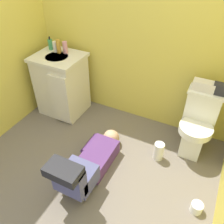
# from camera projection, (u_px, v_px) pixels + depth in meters

# --- Properties ---
(ground_plane) EXTENTS (3.03, 3.18, 0.04)m
(ground_plane) POSITION_uv_depth(u_px,v_px,m) (91.00, 170.00, 2.58)
(ground_plane) COLOR #6C6359
(wall_back) EXTENTS (2.69, 0.08, 2.40)m
(wall_back) POSITION_uv_depth(u_px,v_px,m) (137.00, 26.00, 2.62)
(wall_back) COLOR #D8C54D
(wall_back) RESTS_ON ground_plane
(toilet) EXTENTS (0.36, 0.46, 0.75)m
(toilet) POSITION_uv_depth(u_px,v_px,m) (197.00, 125.00, 2.58)
(toilet) COLOR silver
(toilet) RESTS_ON ground_plane
(vanity_cabinet) EXTENTS (0.60, 0.53, 0.82)m
(vanity_cabinet) POSITION_uv_depth(u_px,v_px,m) (62.00, 84.00, 3.14)
(vanity_cabinet) COLOR silver
(vanity_cabinet) RESTS_ON ground_plane
(faucet) EXTENTS (0.02, 0.02, 0.10)m
(faucet) POSITION_uv_depth(u_px,v_px,m) (64.00, 48.00, 2.96)
(faucet) COLOR silver
(faucet) RESTS_ON vanity_cabinet
(person_plumber) EXTENTS (0.39, 1.06, 0.52)m
(person_plumber) POSITION_uv_depth(u_px,v_px,m) (88.00, 164.00, 2.40)
(person_plumber) COLOR #512D6B
(person_plumber) RESTS_ON ground_plane
(tissue_box) EXTENTS (0.22, 0.11, 0.10)m
(tissue_box) POSITION_uv_depth(u_px,v_px,m) (204.00, 86.00, 2.39)
(tissue_box) COLOR silver
(tissue_box) RESTS_ON toilet
(toiletry_bag) EXTENTS (0.12, 0.09, 0.11)m
(toiletry_bag) POSITION_uv_depth(u_px,v_px,m) (220.00, 89.00, 2.34)
(toiletry_bag) COLOR #26262D
(toiletry_bag) RESTS_ON toilet
(soap_dispenser) EXTENTS (0.06, 0.06, 0.17)m
(soap_dispenser) POSITION_uv_depth(u_px,v_px,m) (50.00, 44.00, 3.01)
(soap_dispenser) COLOR #3A8D58
(soap_dispenser) RESTS_ON vanity_cabinet
(bottle_white) EXTENTS (0.05, 0.05, 0.13)m
(bottle_white) POSITION_uv_depth(u_px,v_px,m) (55.00, 47.00, 2.94)
(bottle_white) COLOR silver
(bottle_white) RESTS_ON vanity_cabinet
(bottle_amber) EXTENTS (0.05, 0.05, 0.17)m
(bottle_amber) POSITION_uv_depth(u_px,v_px,m) (59.00, 46.00, 2.91)
(bottle_amber) COLOR gold
(bottle_amber) RESTS_ON vanity_cabinet
(bottle_pink) EXTENTS (0.06, 0.06, 0.15)m
(bottle_pink) POSITION_uv_depth(u_px,v_px,m) (65.00, 47.00, 2.91)
(bottle_pink) COLOR pink
(bottle_pink) RESTS_ON vanity_cabinet
(paper_towel_roll) EXTENTS (0.11, 0.11, 0.22)m
(paper_towel_roll) POSITION_uv_depth(u_px,v_px,m) (159.00, 151.00, 2.62)
(paper_towel_roll) COLOR white
(paper_towel_roll) RESTS_ON ground_plane
(toilet_paper_roll) EXTENTS (0.11, 0.11, 0.10)m
(toilet_paper_roll) POSITION_uv_depth(u_px,v_px,m) (197.00, 207.00, 2.16)
(toilet_paper_roll) COLOR white
(toilet_paper_roll) RESTS_ON ground_plane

